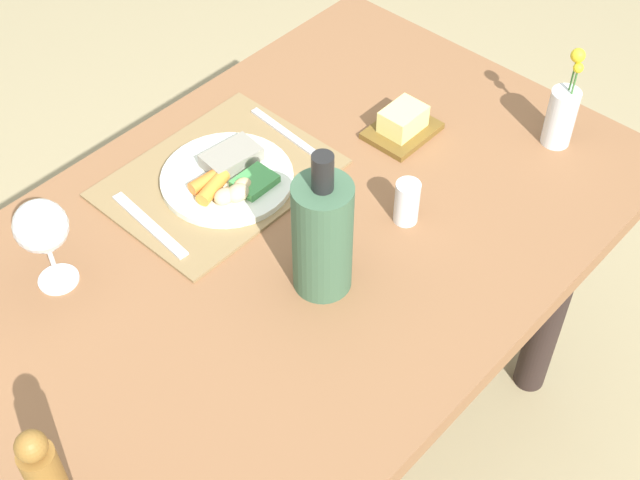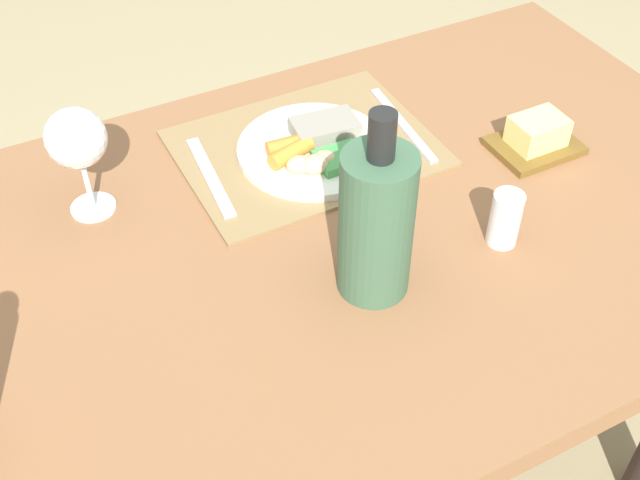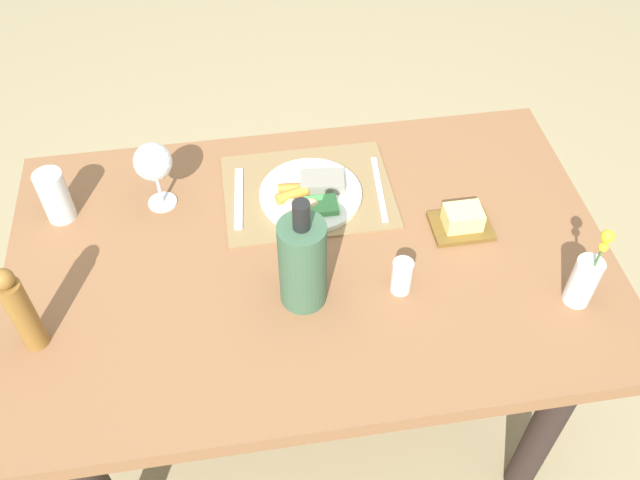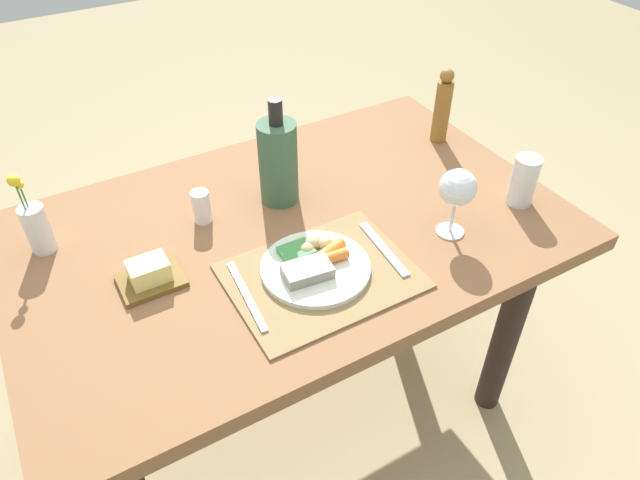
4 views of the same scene
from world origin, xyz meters
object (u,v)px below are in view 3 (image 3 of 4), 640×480
Objects in this scene: salt_shaker at (402,276)px; cooler_bottle at (303,262)px; water_tumbler at (56,199)px; dinner_plate at (311,194)px; flower_vase at (585,279)px; wine_glass at (153,163)px; dining_table at (310,285)px; fork at (379,189)px; butter_dish at (462,221)px; knife at (239,198)px; pepper_mill at (21,310)px.

cooler_bottle is at bearing -3.27° from salt_shaker.
dinner_plate is at bearing 176.46° from water_tumbler.
flower_vase reaches higher than wine_glass.
dining_table is 0.27m from fork.
flower_vase is 1.59× the size of water_tumbler.
flower_vase is (-0.33, 0.36, 0.06)m from fork.
cooler_bottle is at bearing 19.84° from butter_dish.
water_tumbler is at bearing 1.96° from wine_glass.
knife is at bearing -18.59° from butter_dish.
wine_glass is 0.42m from cooler_bottle.
pepper_mill is 1.63× the size of butter_dish.
pepper_mill is at bearing 42.93° from knife.
flower_vase is at bearing 158.51° from dining_table.
wine_glass is 0.23m from water_tumbler.
salt_shaker reaches higher than dining_table.
butter_dish is at bearing 156.23° from dinner_plate.
pepper_mill is (0.41, 0.32, 0.09)m from knife.
flower_vase is at bearing 127.73° from butter_dish.
wine_glass is (0.31, -0.20, 0.23)m from dining_table.
flower_vase is 2.45× the size of salt_shaker.
pepper_mill is at bearing 14.26° from dining_table.
water_tumbler is at bearing -92.88° from pepper_mill.
butter_dish is at bearing -52.27° from flower_vase.
dinner_plate is at bearing -99.06° from dining_table.
pepper_mill is 1.07× the size of flower_vase.
fork is at bearing -157.62° from pepper_mill.
flower_vase reaches higher than dining_table.
dinner_plate is 0.32m from salt_shaker.
pepper_mill is 0.34m from water_tumbler.
wine_glass is 1.32× the size of water_tumbler.
dining_table is at bearing 3.74° from butter_dish.
knife is at bearing -44.87° from salt_shaker.
cooler_bottle reaches higher than dinner_plate.
knife is 1.54× the size of water_tumbler.
fork and knife have the same top height.
fork is 0.36m from cooler_bottle.
dining_table is at bearing -21.49° from flower_vase.
dinner_plate is 0.56m from water_tumbler.
butter_dish is (-0.47, 0.16, 0.01)m from knife.
fork is 1.06× the size of flower_vase.
dining_table is 6.61× the size of knife.
pepper_mill is 0.41m from wine_glass.
knife is 1.16× the size of wine_glass.
dining_table is 7.67× the size of wine_glass.
butter_dish is 0.78× the size of wine_glass.
wine_glass is 0.62× the size of cooler_bottle.
dinner_plate is 1.79× the size of butter_dish.
pepper_mill is at bearing 27.15° from fork.
dinner_plate reaches higher than dining_table.
dining_table is 0.57m from flower_vase.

